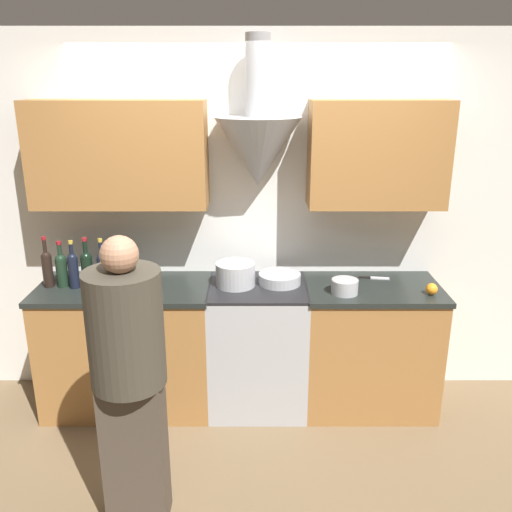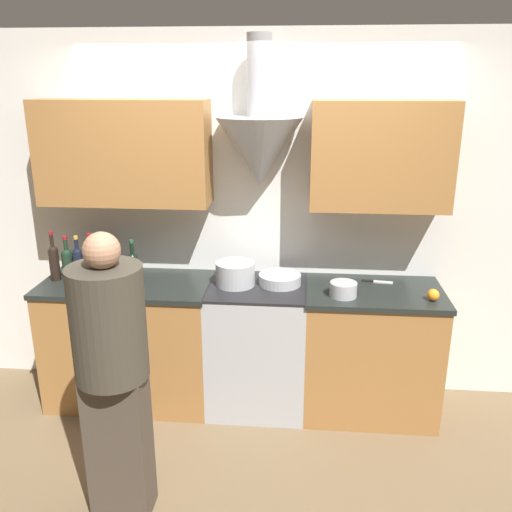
% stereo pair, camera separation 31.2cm
% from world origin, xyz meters
% --- Properties ---
extents(ground_plane, '(12.00, 12.00, 0.00)m').
position_xyz_m(ground_plane, '(0.00, 0.00, 0.00)').
color(ground_plane, brown).
extents(wall_back, '(8.40, 0.58, 2.60)m').
position_xyz_m(wall_back, '(-0.04, 0.57, 1.47)').
color(wall_back, white).
rests_on(wall_back, ground_plane).
extents(counter_left, '(1.19, 0.62, 0.92)m').
position_xyz_m(counter_left, '(-0.92, 0.30, 0.46)').
color(counter_left, '#9E6B38').
rests_on(counter_left, ground_plane).
extents(counter_right, '(0.93, 0.62, 0.92)m').
position_xyz_m(counter_right, '(0.79, 0.30, 0.46)').
color(counter_right, '#9E6B38').
rests_on(counter_right, ground_plane).
extents(stove_range, '(0.68, 0.60, 0.92)m').
position_xyz_m(stove_range, '(0.00, 0.30, 0.46)').
color(stove_range, '#A8AAAF').
rests_on(stove_range, ground_plane).
extents(wine_bottle_0, '(0.07, 0.07, 0.36)m').
position_xyz_m(wine_bottle_0, '(-1.43, 0.29, 1.06)').
color(wine_bottle_0, black).
rests_on(wine_bottle_0, counter_left).
extents(wine_bottle_1, '(0.08, 0.08, 0.32)m').
position_xyz_m(wine_bottle_1, '(-1.33, 0.30, 1.05)').
color(wine_bottle_1, black).
rests_on(wine_bottle_1, counter_left).
extents(wine_bottle_2, '(0.07, 0.07, 0.33)m').
position_xyz_m(wine_bottle_2, '(-1.25, 0.27, 1.06)').
color(wine_bottle_2, black).
rests_on(wine_bottle_2, counter_left).
extents(wine_bottle_3, '(0.08, 0.08, 0.35)m').
position_xyz_m(wine_bottle_3, '(-1.16, 0.29, 1.06)').
color(wine_bottle_3, black).
rests_on(wine_bottle_3, counter_left).
extents(wine_bottle_4, '(0.07, 0.07, 0.34)m').
position_xyz_m(wine_bottle_4, '(-1.05, 0.29, 1.06)').
color(wine_bottle_4, black).
rests_on(wine_bottle_4, counter_left).
extents(wine_bottle_5, '(0.08, 0.08, 0.30)m').
position_xyz_m(wine_bottle_5, '(-0.97, 0.27, 1.05)').
color(wine_bottle_5, black).
rests_on(wine_bottle_5, counter_left).
extents(wine_bottle_6, '(0.07, 0.07, 0.32)m').
position_xyz_m(wine_bottle_6, '(-0.86, 0.28, 1.05)').
color(wine_bottle_6, black).
rests_on(wine_bottle_6, counter_left).
extents(stock_pot, '(0.27, 0.27, 0.16)m').
position_xyz_m(stock_pot, '(-0.15, 0.31, 1.00)').
color(stock_pot, '#A8AAAF').
rests_on(stock_pot, stove_range).
extents(mixing_bowl, '(0.29, 0.29, 0.07)m').
position_xyz_m(mixing_bowl, '(0.15, 0.35, 0.96)').
color(mixing_bowl, '#A8AAAF').
rests_on(mixing_bowl, stove_range).
extents(orange_fruit, '(0.08, 0.08, 0.08)m').
position_xyz_m(orange_fruit, '(1.15, 0.15, 0.96)').
color(orange_fruit, orange).
rests_on(orange_fruit, counter_right).
extents(saucepan, '(0.18, 0.18, 0.10)m').
position_xyz_m(saucepan, '(0.58, 0.17, 0.97)').
color(saucepan, '#A8AAAF').
rests_on(saucepan, counter_right).
extents(chefs_knife, '(0.21, 0.06, 0.01)m').
position_xyz_m(chefs_knife, '(0.83, 0.45, 0.93)').
color(chefs_knife, silver).
rests_on(chefs_knife, counter_right).
extents(person_foreground_left, '(0.37, 0.37, 1.60)m').
position_xyz_m(person_foreground_left, '(-0.64, -0.80, 0.87)').
color(person_foreground_left, '#473D33').
rests_on(person_foreground_left, ground_plane).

